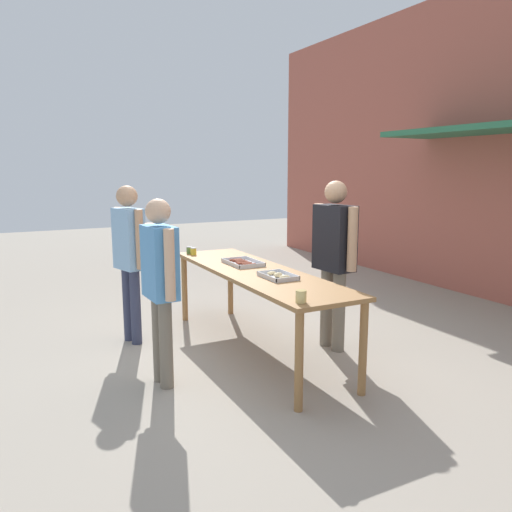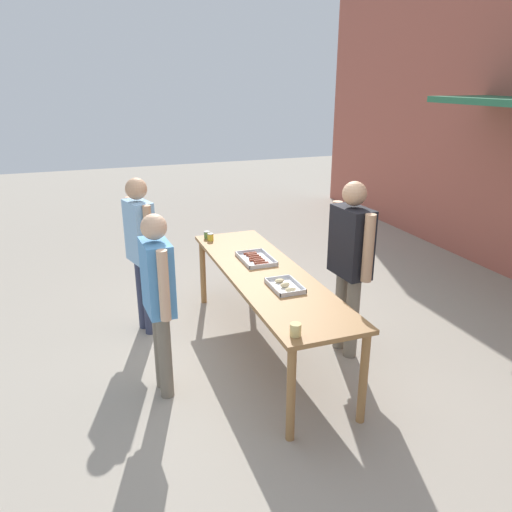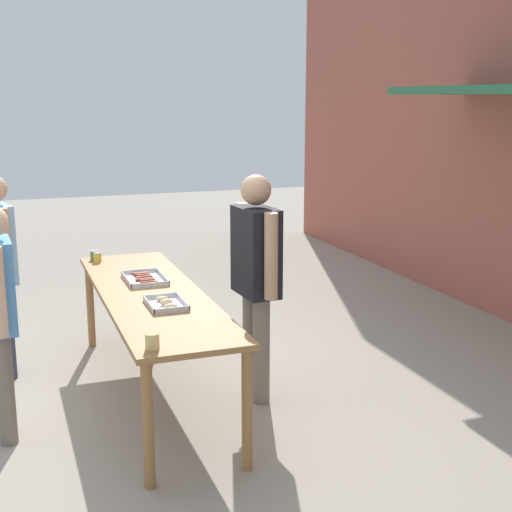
% 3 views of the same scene
% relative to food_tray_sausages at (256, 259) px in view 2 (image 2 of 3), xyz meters
% --- Properties ---
extents(ground_plane, '(24.00, 24.00, 0.00)m').
position_rel_food_tray_sausages_xyz_m(ground_plane, '(0.36, -0.02, -0.87)').
color(ground_plane, '#A39989').
extents(serving_table, '(2.83, 0.76, 0.86)m').
position_rel_food_tray_sausages_xyz_m(serving_table, '(0.36, -0.02, -0.10)').
color(serving_table, olive).
rests_on(serving_table, ground).
extents(food_tray_sausages, '(0.48, 0.31, 0.04)m').
position_rel_food_tray_sausages_xyz_m(food_tray_sausages, '(0.00, 0.00, 0.00)').
color(food_tray_sausages, silver).
rests_on(food_tray_sausages, serving_table).
extents(food_tray_buns, '(0.39, 0.26, 0.05)m').
position_rel_food_tray_sausages_xyz_m(food_tray_buns, '(0.78, -0.00, 0.00)').
color(food_tray_buns, silver).
rests_on(food_tray_buns, serving_table).
extents(condiment_jar_mustard, '(0.07, 0.07, 0.09)m').
position_rel_food_tray_sausages_xyz_m(condiment_jar_mustard, '(-0.92, -0.29, 0.03)').
color(condiment_jar_mustard, '#567A38').
rests_on(condiment_jar_mustard, serving_table).
extents(condiment_jar_ketchup, '(0.07, 0.07, 0.09)m').
position_rel_food_tray_sausages_xyz_m(condiment_jar_ketchup, '(-0.82, -0.27, 0.03)').
color(condiment_jar_ketchup, gold).
rests_on(condiment_jar_ketchup, serving_table).
extents(beer_cup, '(0.09, 0.09, 0.10)m').
position_rel_food_tray_sausages_xyz_m(beer_cup, '(1.62, -0.28, 0.04)').
color(beer_cup, '#DBC67A').
rests_on(beer_cup, serving_table).
extents(person_server_behind_table, '(0.64, 0.27, 1.77)m').
position_rel_food_tray_sausages_xyz_m(person_server_behind_table, '(0.66, 0.73, 0.18)').
color(person_server_behind_table, '#756B5B').
rests_on(person_server_behind_table, ground).
extents(person_customer_holding_hotdog, '(0.52, 0.30, 1.72)m').
position_rel_food_tray_sausages_xyz_m(person_customer_holding_hotdog, '(-0.50, -1.12, 0.17)').
color(person_customer_holding_hotdog, '#333851').
rests_on(person_customer_holding_hotdog, ground).
extents(person_customer_with_cup, '(0.57, 0.24, 1.65)m').
position_rel_food_tray_sausages_xyz_m(person_customer_with_cup, '(0.72, -1.14, 0.11)').
color(person_customer_with_cup, '#756B5B').
rests_on(person_customer_with_cup, ground).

